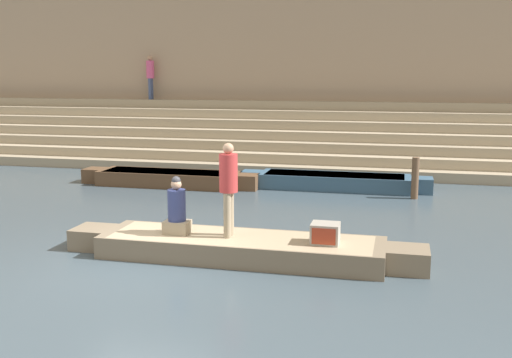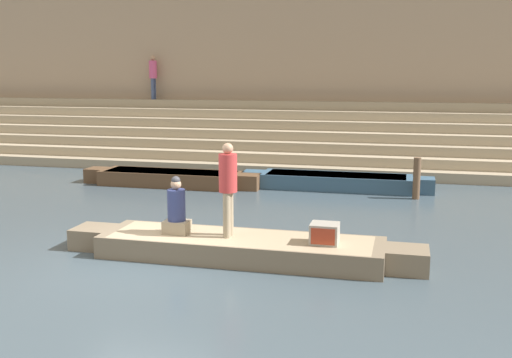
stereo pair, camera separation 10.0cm
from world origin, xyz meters
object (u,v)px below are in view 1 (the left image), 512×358
rowboat_main (241,247)px  moored_boat_distant (334,181)px  mooring_post (415,178)px  tv_set (325,233)px  moored_boat_shore (169,178)px  person_on_steps (150,74)px  person_rowing (177,211)px  person_standing (228,183)px

rowboat_main → moored_boat_distant: size_ratio=1.20×
moored_boat_distant → mooring_post: mooring_post is taller
moored_boat_distant → rowboat_main: bearing=-103.0°
tv_set → moored_boat_distant: bearing=89.2°
rowboat_main → moored_boat_distant: bearing=80.7°
moored_boat_shore → person_on_steps: (-3.23, 6.23, 3.16)m
tv_set → mooring_post: size_ratio=0.43×
rowboat_main → person_rowing: 1.41m
person_rowing → moored_boat_distant: 7.65m
person_standing → rowboat_main: bearing=-2.2°
rowboat_main → moored_boat_shore: (-4.08, 6.60, 0.02)m
person_rowing → tv_set: bearing=-15.2°
rowboat_main → person_on_steps: size_ratio=3.83×
rowboat_main → tv_set: bearing=-3.7°
rowboat_main → person_standing: person_standing is taller
mooring_post → person_on_steps: person_on_steps is taller
person_rowing → moored_boat_distant: person_rowing is taller
person_standing → moored_boat_shore: 7.74m
moored_boat_distant → mooring_post: bearing=-26.5°
moored_boat_shore → person_standing: bearing=-58.5°
person_rowing → moored_boat_shore: person_rowing is taller
tv_set → mooring_post: (1.69, 6.42, -0.02)m
person_rowing → mooring_post: bearing=39.8°
person_standing → mooring_post: person_standing is taller
person_on_steps → moored_boat_shore: bearing=126.3°
person_rowing → tv_set: 2.86m
person_rowing → moored_boat_shore: size_ratio=0.20×
person_on_steps → mooring_post: bearing=157.5°
person_rowing → person_on_steps: 14.45m
moored_boat_distant → moored_boat_shore: bearing=-178.1°
person_standing → mooring_post: size_ratio=1.53×
rowboat_main → moored_boat_distant: moored_boat_distant is taller
person_standing → person_on_steps: 14.80m
person_rowing → mooring_post: (4.54, 6.40, -0.28)m
rowboat_main → person_standing: bearing=179.8°
tv_set → person_on_steps: 15.91m
rowboat_main → mooring_post: mooring_post is taller
rowboat_main → moored_boat_shore: moored_boat_shore is taller
person_rowing → mooring_post: size_ratio=0.96×
rowboat_main → person_rowing: (-1.26, -0.04, 0.64)m
tv_set → moored_boat_distant: tv_set is taller
person_rowing → moored_boat_distant: bearing=58.3°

